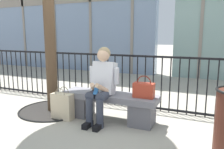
{
  "coord_description": "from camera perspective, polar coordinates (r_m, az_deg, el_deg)",
  "views": [
    {
      "loc": [
        1.49,
        -3.27,
        1.4
      ],
      "look_at": [
        0.0,
        0.1,
        0.75
      ],
      "focal_mm": 36.13,
      "sensor_mm": 36.0,
      "label": 1
    }
  ],
  "objects": [
    {
      "name": "handbag_on_bench",
      "position": [
        3.48,
        8.04,
        -3.85
      ],
      "size": [
        0.32,
        0.15,
        0.34
      ],
      "color": "#B23823",
      "rests_on": "stone_bench"
    },
    {
      "name": "shopping_bag",
      "position": [
        3.89,
        -12.41,
        -7.82
      ],
      "size": [
        0.37,
        0.16,
        0.55
      ],
      "color": "beige",
      "rests_on": "ground"
    },
    {
      "name": "ground_plane",
      "position": [
        3.85,
        -0.61,
        -11.3
      ],
      "size": [
        60.0,
        60.0,
        0.0
      ],
      "primitive_type": "plane",
      "color": "#A8A091"
    },
    {
      "name": "plaza_railing",
      "position": [
        4.39,
        3.52,
        -1.56
      ],
      "size": [
        8.79,
        0.04,
        1.03
      ],
      "color": "black",
      "rests_on": "ground"
    },
    {
      "name": "stone_bench",
      "position": [
        3.76,
        -0.62,
        -7.44
      ],
      "size": [
        1.6,
        0.44,
        0.45
      ],
      "color": "slate",
      "rests_on": "ground"
    },
    {
      "name": "seated_person_with_phone",
      "position": [
        3.59,
        -2.64,
        -2.06
      ],
      "size": [
        0.52,
        0.66,
        1.21
      ],
      "color": "#383D4C",
      "rests_on": "ground"
    }
  ]
}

